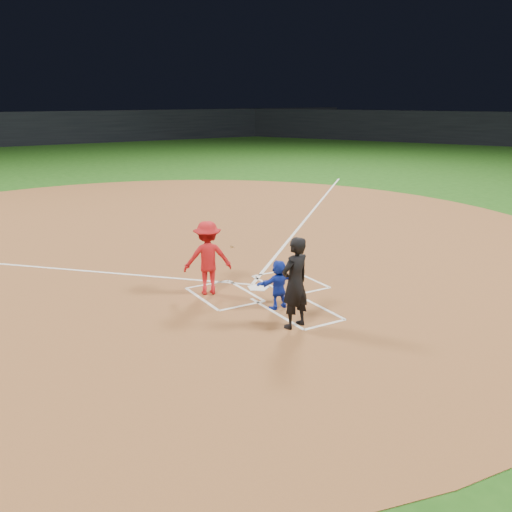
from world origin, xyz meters
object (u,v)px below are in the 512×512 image
home_plate (258,288)px  umpire (295,283)px  catcher (279,284)px  batter_at_plate (208,258)px

home_plate → umpire: size_ratio=0.31×
catcher → home_plate: bearing=-104.9°
home_plate → catcher: size_ratio=0.53×
catcher → umpire: 1.23m
home_plate → catcher: 1.57m
catcher → batter_at_plate: (-0.94, 1.73, 0.34)m
batter_at_plate → catcher: bearing=-61.4°
catcher → umpire: umpire is taller
home_plate → catcher: bearing=77.8°
umpire → home_plate: bearing=-115.9°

